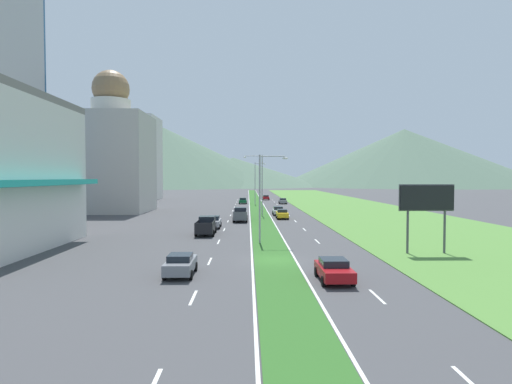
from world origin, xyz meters
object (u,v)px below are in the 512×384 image
object	(u,v)px
street_lamp_mid	(260,181)
car_1	(282,214)
car_4	(243,201)
car_7	(278,211)
car_6	(266,197)
car_0	(214,222)
street_lamp_near	(263,192)
car_2	(283,201)
pickup_truck_1	(240,215)
car_5	(181,264)
street_lamp_far	(256,181)
car_8	(334,270)
billboard_roadside	(427,202)
car_3	(240,212)
pickup_truck_0	(206,226)

from	to	relation	value
street_lamp_mid	car_1	distance (m)	7.67
car_4	car_7	size ratio (longest dim) A/B	1.10
car_4	car_6	size ratio (longest dim) A/B	1.10
street_lamp_mid	car_0	size ratio (longest dim) A/B	2.39
street_lamp_near	car_4	world-z (taller)	street_lamp_near
car_1	car_2	bearing A→B (deg)	174.99
pickup_truck_1	car_6	bearing A→B (deg)	-6.24
car_1	car_4	xyz separation A→B (m)	(-6.76, 37.85, 0.00)
car_1	car_5	distance (m)	39.41
car_6	street_lamp_far	bearing A→B (deg)	-8.56
street_lamp_near	car_8	bearing A→B (deg)	-75.40
car_5	car_6	world-z (taller)	car_5
billboard_roadside	car_1	distance (m)	32.47
billboard_roadside	car_0	distance (m)	27.69
car_0	car_1	xyz separation A→B (m)	(10.00, 11.84, -0.04)
car_8	car_2	bearing A→B (deg)	177.57
car_5	car_6	size ratio (longest dim) A/B	0.99
car_3	pickup_truck_1	distance (m)	7.51
car_0	street_lamp_near	bearing A→B (deg)	-154.60
street_lamp_near	car_2	xyz separation A→B (m)	(7.28, 62.23, -4.42)
street_lamp_mid	car_1	size ratio (longest dim) A/B	2.60
car_6	pickup_truck_1	size ratio (longest dim) A/B	0.75
street_lamp_near	pickup_truck_0	bearing A→B (deg)	133.77
billboard_roadside	pickup_truck_1	distance (m)	32.02
car_5	pickup_truck_0	bearing A→B (deg)	0.86
car_1	street_lamp_near	bearing A→B (deg)	-9.20
pickup_truck_0	car_7	bearing A→B (deg)	-22.89
car_8	street_lamp_near	bearing A→B (deg)	-165.40
car_5	pickup_truck_0	size ratio (longest dim) A/B	0.75
car_6	billboard_roadside	bearing A→B (deg)	6.70
car_8	car_3	bearing A→B (deg)	-171.04
car_0	car_7	world-z (taller)	car_0
pickup_truck_0	street_lamp_mid	bearing A→B (deg)	-17.28
street_lamp_near	car_7	size ratio (longest dim) A/B	2.19
street_lamp_far	car_3	size ratio (longest dim) A/B	2.30
pickup_truck_0	pickup_truck_1	distance (m)	14.82
street_lamp_near	car_0	world-z (taller)	street_lamp_near
car_7	car_8	bearing A→B (deg)	0.25
street_lamp_far	car_4	xyz separation A→B (m)	(-3.25, 4.38, -5.01)
car_0	pickup_truck_1	bearing A→B (deg)	-22.01
car_4	pickup_truck_1	world-z (taller)	pickup_truck_1
car_6	car_8	world-z (taller)	car_8
car_5	pickup_truck_1	bearing A→B (deg)	-5.63
car_1	car_6	distance (m)	55.51
street_lamp_near	car_3	world-z (taller)	street_lamp_near
car_7	street_lamp_far	bearing A→B (deg)	-173.06
street_lamp_far	billboard_roadside	distance (m)	65.56
car_1	car_0	bearing A→B (deg)	-40.19
car_7	car_8	size ratio (longest dim) A/B	0.99
street_lamp_mid	car_7	bearing A→B (deg)	28.05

